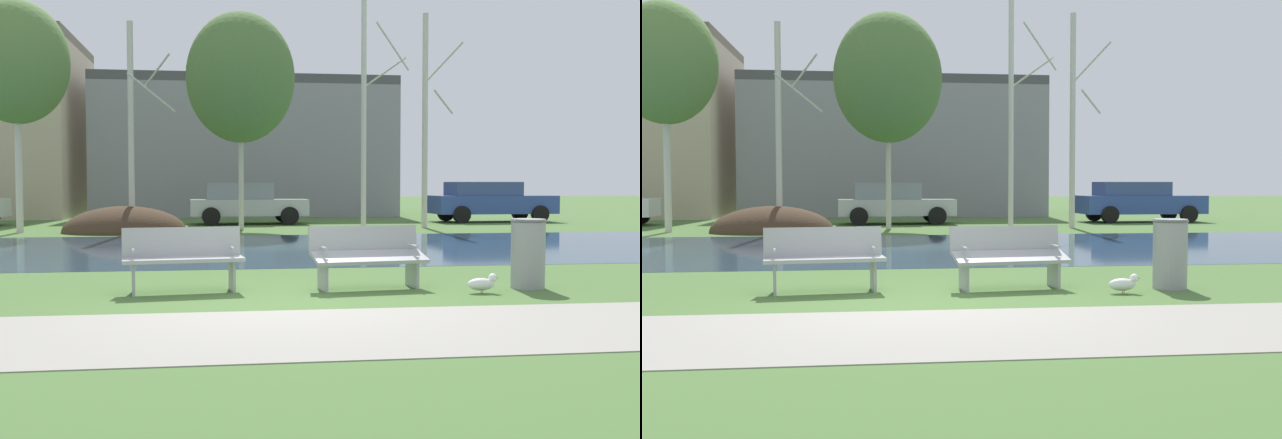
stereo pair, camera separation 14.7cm
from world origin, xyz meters
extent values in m
plane|color=#476B33|center=(0.00, 10.00, 0.00)|extent=(120.00, 120.00, 0.00)
cube|color=gray|center=(0.00, -1.65, 0.01)|extent=(60.00, 2.48, 0.01)
cube|color=#2D475B|center=(0.00, 7.90, 0.00)|extent=(80.00, 8.21, 0.01)
ellipsoid|color=#423021|center=(-3.57, 13.81, 0.00)|extent=(3.66, 2.79, 1.57)
cube|color=#9EA0A3|center=(-1.27, 1.17, 0.45)|extent=(1.65, 0.67, 0.05)
cube|color=#9EA0A3|center=(-1.30, 1.45, 0.67)|extent=(1.60, 0.28, 0.40)
cube|color=#9EA0A3|center=(-1.93, 1.15, 0.23)|extent=(0.09, 0.43, 0.45)
cube|color=#9EA0A3|center=(-0.62, 1.31, 0.23)|extent=(0.09, 0.43, 0.45)
cylinder|color=#9EA0A3|center=(-1.92, 1.11, 0.59)|extent=(0.08, 0.28, 0.04)
cylinder|color=#9EA0A3|center=(-0.62, 1.27, 0.59)|extent=(0.08, 0.28, 0.04)
cube|color=#9EA0A3|center=(1.27, 1.17, 0.45)|extent=(1.65, 0.67, 0.17)
cube|color=#9EA0A3|center=(1.23, 1.45, 0.67)|extent=(1.60, 0.28, 0.40)
cube|color=#9EA0A3|center=(0.61, 1.15, 0.23)|extent=(0.09, 0.43, 0.45)
cube|color=#9EA0A3|center=(1.91, 1.31, 0.23)|extent=(0.09, 0.43, 0.45)
cylinder|color=#9EA0A3|center=(0.61, 1.11, 0.59)|extent=(0.08, 0.28, 0.04)
cylinder|color=#9EA0A3|center=(1.92, 1.27, 0.59)|extent=(0.08, 0.28, 0.04)
cylinder|color=gray|center=(3.49, 0.99, 0.49)|extent=(0.47, 0.47, 0.97)
torus|color=#545557|center=(3.49, 0.99, 0.94)|extent=(0.50, 0.50, 0.04)
ellipsoid|color=white|center=(2.67, 0.62, 0.12)|extent=(0.37, 0.17, 0.17)
sphere|color=white|center=(2.84, 0.62, 0.20)|extent=(0.12, 0.12, 0.12)
cone|color=gold|center=(2.90, 0.62, 0.20)|extent=(0.06, 0.04, 0.04)
cylinder|color=gold|center=(2.69, 0.59, 0.05)|extent=(0.01, 0.01, 0.10)
cylinder|color=gold|center=(2.69, 0.65, 0.05)|extent=(0.01, 0.01, 0.10)
cylinder|color=beige|center=(-6.64, 14.11, 3.22)|extent=(0.20, 0.20, 6.45)
ellipsoid|color=#567A3D|center=(-6.64, 14.11, 5.03)|extent=(3.03, 3.03, 3.63)
cylinder|color=beige|center=(-3.35, 13.75, 3.12)|extent=(0.18, 0.18, 6.24)
cylinder|color=beige|center=(-2.64, 14.24, 4.86)|extent=(0.92, 1.31, 0.89)
cylinder|color=beige|center=(-2.67, 13.06, 4.06)|extent=(1.29, 1.25, 0.99)
cylinder|color=#BCB7A8|center=(-0.08, 14.89, 3.08)|extent=(0.16, 0.16, 6.17)
ellipsoid|color=#4C7038|center=(-0.08, 14.89, 4.81)|extent=(3.43, 3.43, 4.12)
cylinder|color=beige|center=(3.76, 14.21, 4.45)|extent=(0.17, 0.17, 8.90)
cylinder|color=beige|center=(4.55, 14.76, 5.04)|extent=(1.07, 1.52, 0.78)
cylinder|color=beige|center=(4.51, 13.44, 5.62)|extent=(1.35, 1.32, 1.23)
cylinder|color=beige|center=(5.91, 14.77, 3.49)|extent=(0.18, 0.18, 6.97)
cylinder|color=beige|center=(6.70, 15.31, 5.49)|extent=(0.95, 1.35, 1.19)
cylinder|color=beige|center=(6.38, 14.28, 4.07)|extent=(0.92, 0.90, 0.69)
cube|color=#B2B5BC|center=(0.28, 17.80, 0.61)|extent=(4.19, 1.90, 0.57)
cube|color=gray|center=(-0.05, 17.79, 1.19)|extent=(2.37, 1.63, 0.59)
cylinder|color=black|center=(1.61, 18.73, 0.32)|extent=(0.65, 0.24, 0.64)
cylinder|color=black|center=(1.67, 16.97, 0.32)|extent=(0.65, 0.24, 0.64)
cylinder|color=black|center=(-1.11, 18.63, 0.32)|extent=(0.65, 0.24, 0.64)
cylinder|color=black|center=(-1.05, 16.87, 0.32)|extent=(0.65, 0.24, 0.64)
cube|color=#2D4793|center=(9.50, 18.11, 0.66)|extent=(4.70, 1.89, 0.68)
cube|color=#32457F|center=(9.13, 18.09, 1.26)|extent=(2.65, 1.61, 0.51)
cylinder|color=black|center=(11.00, 19.02, 0.32)|extent=(0.65, 0.24, 0.64)
cylinder|color=black|center=(11.06, 17.30, 0.32)|extent=(0.65, 0.24, 0.64)
cylinder|color=black|center=(7.94, 18.91, 0.32)|extent=(0.65, 0.24, 0.64)
cylinder|color=black|center=(8.00, 17.19, 0.32)|extent=(0.65, 0.24, 0.64)
cube|color=gray|center=(0.46, 26.27, 2.87)|extent=(13.22, 7.16, 5.73)
cube|color=#48484B|center=(0.46, 26.27, 5.93)|extent=(13.22, 7.16, 0.40)
camera|label=1|loc=(-0.81, -8.86, 1.48)|focal=41.66mm
camera|label=2|loc=(-0.66, -8.88, 1.48)|focal=41.66mm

